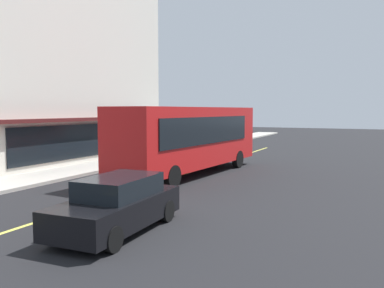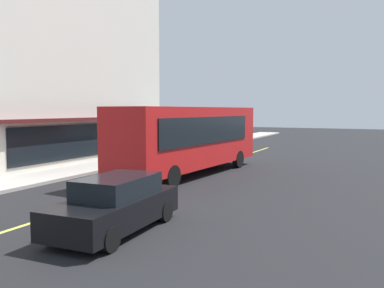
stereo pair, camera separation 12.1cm
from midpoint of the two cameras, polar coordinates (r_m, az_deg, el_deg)
ground at (r=19.50m, az=-2.97°, el=-5.01°), size 120.00×120.00×0.00m
sidewalk at (r=22.78m, az=-15.69°, el=-3.57°), size 80.00×2.83×0.15m
lane_centre_stripe at (r=19.50m, az=-2.97°, el=-5.00°), size 36.00×0.16×0.01m
storefront_building at (r=28.92m, az=-23.42°, el=12.32°), size 18.24×11.00×14.60m
bus at (r=20.60m, az=0.04°, el=1.08°), size 11.29×3.34×3.50m
traffic_light at (r=26.38m, az=-7.14°, el=3.07°), size 0.30×0.52×3.20m
car_black at (r=11.29m, az=-10.60°, el=-8.55°), size 4.37×2.01×1.52m
car_navy at (r=25.37m, az=-3.13°, el=-1.03°), size 4.37×2.00×1.52m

